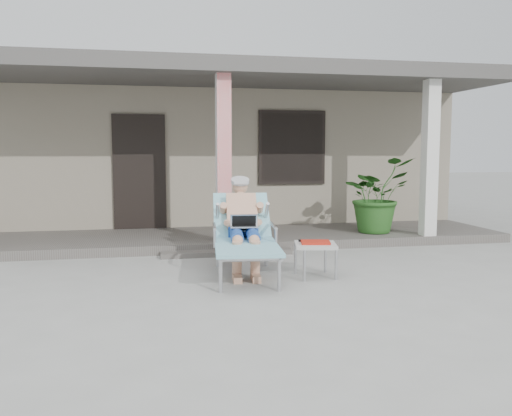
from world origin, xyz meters
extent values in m
plane|color=#9E9E99|center=(0.00, 0.00, 0.00)|extent=(60.00, 60.00, 0.00)
cube|color=gray|center=(0.00, 6.50, 1.50)|extent=(10.00, 5.00, 3.00)
cube|color=#474442|center=(0.00, 6.50, 3.15)|extent=(10.40, 5.40, 0.30)
cube|color=black|center=(-1.30, 3.97, 1.20)|extent=(0.95, 0.06, 2.10)
cube|color=black|center=(1.60, 3.97, 1.65)|extent=(1.20, 0.06, 1.30)
cube|color=black|center=(1.60, 3.96, 1.65)|extent=(1.32, 0.05, 1.42)
cube|color=#605B56|center=(0.00, 3.00, 0.07)|extent=(10.00, 2.00, 0.15)
cube|color=red|center=(0.00, 2.15, 1.45)|extent=(0.22, 0.22, 2.61)
cube|color=silver|center=(3.50, 2.15, 1.45)|extent=(0.22, 0.22, 2.61)
cube|color=#474442|center=(0.00, 3.00, 2.88)|extent=(10.00, 2.30, 0.24)
cube|color=#605B56|center=(0.00, 1.85, 0.04)|extent=(2.00, 0.30, 0.07)
cylinder|color=#B7B7BC|center=(-0.39, -0.31, 0.20)|extent=(0.05, 0.05, 0.39)
cylinder|color=#B7B7BC|center=(0.27, -0.38, 0.20)|extent=(0.05, 0.05, 0.39)
cylinder|color=#B7B7BC|center=(-0.24, 1.05, 0.20)|extent=(0.05, 0.05, 0.39)
cylinder|color=#B7B7BC|center=(0.41, 0.98, 0.20)|extent=(0.05, 0.05, 0.39)
cube|color=#B7B7BC|center=(-0.01, 0.15, 0.41)|extent=(0.80, 1.36, 0.03)
cube|color=#8FC7DD|center=(-0.01, 0.15, 0.43)|extent=(0.90, 1.41, 0.04)
cube|color=#B7B7BC|center=(0.09, 1.08, 0.66)|extent=(0.72, 0.68, 0.52)
cube|color=#8FC7DD|center=(0.09, 1.08, 0.69)|extent=(0.83, 0.77, 0.59)
cylinder|color=#B4B5B7|center=(0.13, 1.39, 1.16)|extent=(0.29, 0.29, 0.14)
cube|color=silver|center=(0.04, 0.60, 0.61)|extent=(0.38, 0.28, 0.25)
cube|color=#B6B6B1|center=(0.88, 0.21, 0.41)|extent=(0.61, 0.61, 0.04)
cylinder|color=#B7B7BC|center=(0.68, 0.01, 0.19)|extent=(0.04, 0.04, 0.39)
cylinder|color=#B7B7BC|center=(1.09, 0.01, 0.19)|extent=(0.04, 0.04, 0.39)
cylinder|color=#B7B7BC|center=(0.68, 0.42, 0.19)|extent=(0.04, 0.04, 0.39)
cylinder|color=#B7B7BC|center=(1.09, 0.42, 0.19)|extent=(0.04, 0.04, 0.39)
cube|color=red|center=(0.88, 0.21, 0.44)|extent=(0.40, 0.34, 0.03)
cube|color=black|center=(0.88, 0.35, 0.44)|extent=(0.35, 0.10, 0.04)
imported|color=#26591E|center=(2.79, 2.68, 0.81)|extent=(1.47, 1.38, 1.32)
camera|label=1|loc=(-1.20, -6.21, 1.58)|focal=38.00mm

